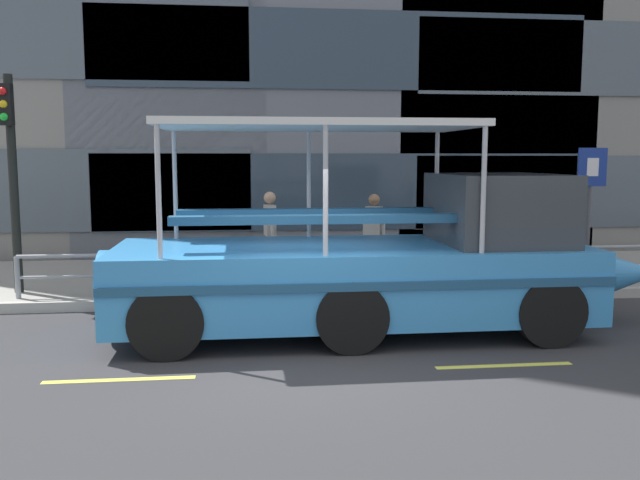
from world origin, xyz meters
TOP-DOWN VIEW (x-y plane):
  - ground_plane at (0.00, 0.00)m, footprint 120.00×120.00m
  - sidewalk at (0.00, 5.60)m, footprint 32.00×4.80m
  - curb_edge at (0.00, 3.11)m, footprint 32.00×0.18m
  - lane_centreline at (-0.00, -0.74)m, footprint 25.80×0.12m
  - curb_guardrail at (1.11, 3.45)m, footprint 12.02×0.09m
  - traffic_light_pole at (-5.02, 3.97)m, footprint 0.24×0.46m
  - parking_sign at (6.04, 3.99)m, footprint 0.60×0.12m
  - duck_tour_boat at (1.23, 1.21)m, footprint 8.82×2.61m
  - pedestrian_near_bow at (4.30, 5.01)m, footprint 0.33×0.44m
  - pedestrian_mid_left at (1.82, 4.93)m, footprint 0.42×0.34m
  - pedestrian_mid_right at (-0.34, 4.96)m, footprint 0.25×0.51m

SIDE VIEW (x-z plane):
  - ground_plane at x=0.00m, z-range 0.00..0.00m
  - lane_centreline at x=0.00m, z-range 0.00..0.01m
  - sidewalk at x=0.00m, z-range 0.00..0.18m
  - curb_edge at x=0.00m, z-range 0.00..0.18m
  - curb_guardrail at x=1.11m, z-range 0.32..1.10m
  - duck_tour_boat at x=1.23m, z-range -0.55..2.63m
  - pedestrian_near_bow at x=4.30m, z-range 0.36..2.08m
  - pedestrian_mid_left at x=1.82m, z-range 0.36..2.09m
  - pedestrian_mid_right at x=-0.34m, z-range 0.36..2.15m
  - parking_sign at x=6.04m, z-range 0.66..3.32m
  - traffic_light_pole at x=-5.02m, z-range 0.60..4.55m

